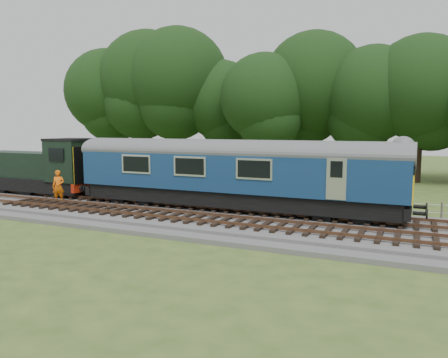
% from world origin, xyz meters
% --- Properties ---
extents(ground, '(120.00, 120.00, 0.00)m').
position_xyz_m(ground, '(0.00, 0.00, 0.00)').
color(ground, '#3B5720').
rests_on(ground, ground).
extents(ballast, '(70.00, 7.00, 0.35)m').
position_xyz_m(ballast, '(0.00, 0.00, 0.17)').
color(ballast, '#4C4C4F').
rests_on(ballast, ground).
extents(track_north, '(67.20, 2.40, 0.21)m').
position_xyz_m(track_north, '(0.00, 1.40, 0.42)').
color(track_north, black).
rests_on(track_north, ballast).
extents(track_south, '(67.20, 2.40, 0.21)m').
position_xyz_m(track_south, '(0.00, -1.60, 0.42)').
color(track_south, black).
rests_on(track_south, ballast).
extents(fence, '(64.00, 0.12, 1.00)m').
position_xyz_m(fence, '(0.00, 4.50, 0.00)').
color(fence, '#6B6054').
rests_on(fence, ground).
extents(tree_line, '(70.00, 8.00, 18.00)m').
position_xyz_m(tree_line, '(0.00, 22.00, 0.00)').
color(tree_line, black).
rests_on(tree_line, ground).
extents(dmu_railcar, '(18.05, 2.86, 3.88)m').
position_xyz_m(dmu_railcar, '(-4.36, 1.40, 2.61)').
color(dmu_railcar, black).
rests_on(dmu_railcar, ground).
extents(shunter_loco, '(8.92, 2.60, 3.38)m').
position_xyz_m(shunter_loco, '(-18.29, 1.40, 1.97)').
color(shunter_loco, black).
rests_on(shunter_loco, ground).
extents(worker, '(0.83, 0.72, 1.92)m').
position_xyz_m(worker, '(-14.64, -0.77, 1.31)').
color(worker, orange).
rests_on(worker, ballast).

